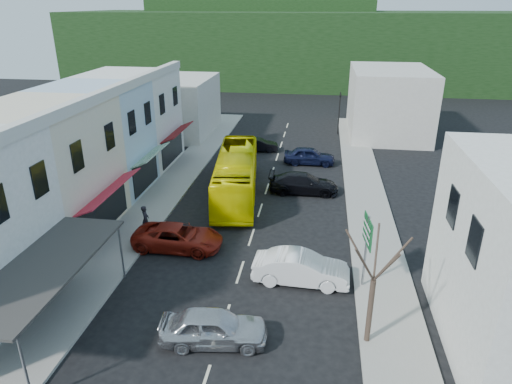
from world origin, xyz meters
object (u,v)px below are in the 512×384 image
object	(u,v)px
pedestrian_left	(146,220)
direction_sign	(365,253)
car_white	(301,270)
street_tree	(374,280)
car_red	(178,238)
bus	(236,176)
car_silver	(214,329)
traffic_signal	(339,114)

from	to	relation	value
pedestrian_left	direction_sign	xyz separation A→B (m)	(12.91, -3.86, 1.00)
car_white	pedestrian_left	xyz separation A→B (m)	(-9.77, 3.83, 0.30)
pedestrian_left	street_tree	distance (m)	15.26
car_white	car_red	xyz separation A→B (m)	(-7.31, 2.51, 0.00)
car_white	direction_sign	xyz separation A→B (m)	(3.13, -0.03, 1.30)
car_white	street_tree	xyz separation A→B (m)	(3.03, -4.19, 2.44)
bus	direction_sign	xyz separation A→B (m)	(8.51, -10.94, 0.45)
direction_sign	street_tree	xyz separation A→B (m)	(-0.10, -4.17, 1.13)
pedestrian_left	street_tree	xyz separation A→B (m)	(12.81, -8.02, 2.14)
car_white	bus	bearing A→B (deg)	28.57
bus	street_tree	world-z (taller)	street_tree
car_red	direction_sign	world-z (taller)	direction_sign
car_silver	traffic_signal	size ratio (longest dim) A/B	0.95
pedestrian_left	traffic_signal	bearing A→B (deg)	-41.51
car_white	street_tree	distance (m)	5.72
bus	direction_sign	world-z (taller)	direction_sign
pedestrian_left	street_tree	bearing A→B (deg)	-137.90
car_white	direction_sign	size ratio (longest dim) A/B	1.10
car_silver	pedestrian_left	bearing A→B (deg)	28.77
car_silver	traffic_signal	distance (m)	35.04
car_silver	pedestrian_left	distance (m)	10.95
car_red	bus	bearing A→B (deg)	-11.92
traffic_signal	car_white	bearing A→B (deg)	60.19
street_tree	traffic_signal	distance (m)	33.63
direction_sign	street_tree	world-z (taller)	street_tree
pedestrian_left	bus	bearing A→B (deg)	-47.68
car_silver	car_white	size ratio (longest dim) A/B	1.00
bus	traffic_signal	bearing A→B (deg)	59.71
car_red	street_tree	bearing A→B (deg)	-121.90
pedestrian_left	traffic_signal	world-z (taller)	traffic_signal
car_white	car_red	size ratio (longest dim) A/B	0.96
car_silver	pedestrian_left	size ratio (longest dim) A/B	2.59
pedestrian_left	direction_sign	size ratio (longest dim) A/B	0.42
pedestrian_left	direction_sign	distance (m)	13.51
car_red	street_tree	size ratio (longest dim) A/B	0.73
car_white	traffic_signal	world-z (taller)	traffic_signal
bus	car_red	bearing A→B (deg)	-110.11
car_white	traffic_signal	xyz separation A→B (m)	(2.53, 29.42, 1.61)
car_silver	car_red	xyz separation A→B (m)	(-3.90, 7.58, 0.00)
car_white	pedestrian_left	size ratio (longest dim) A/B	2.59
car_white	traffic_signal	bearing A→B (deg)	-2.58
direction_sign	street_tree	bearing A→B (deg)	-98.46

